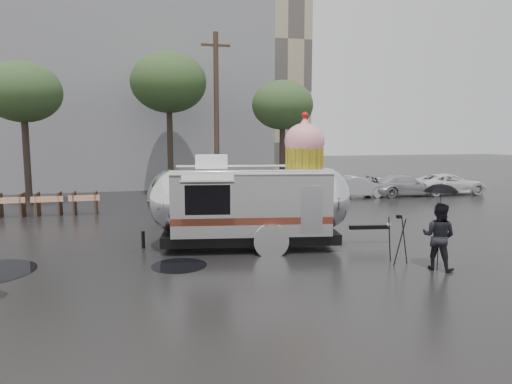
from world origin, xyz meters
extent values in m
plane|color=black|center=(0.00, 0.00, 0.00)|extent=(120.00, 120.00, 0.00)
cylinder|color=black|center=(-0.64, 0.79, 0.01)|extent=(1.49, 1.49, 0.01)
cube|color=slate|center=(-4.00, 24.00, 6.50)|extent=(22.00, 12.00, 13.00)
cylinder|color=#473323|center=(2.50, 14.00, 4.50)|extent=(0.28, 0.28, 9.00)
cube|color=#473323|center=(2.50, 14.00, 8.30)|extent=(1.60, 0.12, 0.12)
cylinder|color=#382D26|center=(-7.00, 13.00, 2.93)|extent=(0.32, 0.32, 5.85)
ellipsoid|color=#2B4322|center=(-7.00, 13.00, 5.52)|extent=(3.64, 3.64, 2.86)
cylinder|color=#382D26|center=(0.00, 15.00, 3.38)|extent=(0.32, 0.32, 6.75)
ellipsoid|color=#2B4322|center=(0.00, 15.00, 6.38)|extent=(4.20, 4.20, 3.30)
cylinder|color=#382D26|center=(6.00, 13.00, 2.70)|extent=(0.32, 0.32, 5.40)
ellipsoid|color=#2B4322|center=(6.00, 13.00, 5.10)|extent=(3.36, 3.36, 2.64)
cube|color=#473323|center=(-7.50, 10.00, 0.50)|extent=(0.08, 0.80, 1.00)
cube|color=#473323|center=(-6.60, 10.00, 0.50)|extent=(0.08, 0.80, 1.00)
cube|color=#E5590C|center=(-7.05, 9.62, 0.75)|extent=(1.30, 0.04, 0.25)
cube|color=#473323|center=(-6.00, 10.00, 0.50)|extent=(0.08, 0.80, 1.00)
cube|color=#473323|center=(-5.10, 10.00, 0.50)|extent=(0.08, 0.80, 1.00)
cube|color=#E5590C|center=(-5.55, 9.62, 0.75)|extent=(1.30, 0.04, 0.25)
cube|color=#473323|center=(-4.50, 10.00, 0.50)|extent=(0.08, 0.80, 1.00)
cube|color=#473323|center=(-3.60, 10.00, 0.50)|extent=(0.08, 0.80, 1.00)
cube|color=#E5590C|center=(-4.05, 9.62, 0.75)|extent=(1.30, 0.04, 0.25)
imported|color=silver|center=(7.00, 12.00, 0.70)|extent=(4.00, 1.80, 1.40)
imported|color=#B2B2B7|center=(10.00, 12.00, 0.70)|extent=(4.00, 1.80, 1.40)
imported|color=#B2B2B7|center=(13.00, 12.00, 0.72)|extent=(4.20, 1.80, 1.44)
imported|color=silver|center=(16.00, 12.00, 0.75)|extent=(4.40, 1.90, 1.50)
cube|color=silver|center=(1.70, 2.48, 1.50)|extent=(5.03, 3.17, 1.92)
ellipsoid|color=silver|center=(4.02, 2.11, 1.50)|extent=(1.97, 2.68, 1.92)
ellipsoid|color=silver|center=(-0.62, 2.85, 1.50)|extent=(1.97, 2.68, 1.92)
cube|color=black|center=(1.70, 2.48, 0.37)|extent=(5.61, 2.96, 0.32)
cylinder|color=black|center=(2.05, 1.31, 0.37)|extent=(0.78, 0.35, 0.75)
cylinder|color=black|center=(2.40, 3.48, 0.37)|extent=(0.78, 0.35, 0.75)
cylinder|color=silver|center=(2.03, 1.16, 0.43)|extent=(1.03, 0.27, 1.03)
cube|color=black|center=(5.50, 1.87, 0.53)|extent=(1.29, 0.33, 0.13)
sphere|color=silver|center=(6.13, 1.77, 0.59)|extent=(0.20, 0.20, 0.17)
cylinder|color=black|center=(-1.57, 3.01, 0.27)|extent=(0.12, 0.12, 0.53)
cube|color=#572417|center=(1.51, 1.27, 1.02)|extent=(4.65, 0.77, 0.21)
cube|color=#572417|center=(1.89, 3.69, 1.02)|extent=(4.65, 0.77, 0.21)
cube|color=black|center=(0.24, 1.46, 1.66)|extent=(1.27, 0.23, 0.85)
cube|color=#ADA5A0|center=(0.20, 1.21, 2.19)|extent=(1.56, 0.76, 0.15)
cube|color=silver|center=(3.19, 0.99, 1.34)|extent=(0.64, 0.13, 1.39)
cube|color=white|center=(0.54, 2.67, 2.67)|extent=(1.06, 0.84, 0.41)
cylinder|color=gold|center=(3.39, 2.21, 2.78)|extent=(1.27, 1.27, 0.64)
ellipsoid|color=pink|center=(3.39, 2.21, 3.29)|extent=(1.42, 1.42, 1.11)
cone|color=pink|center=(3.39, 2.21, 3.85)|extent=(0.61, 0.61, 0.43)
sphere|color=red|center=(3.39, 2.21, 4.08)|extent=(0.24, 0.24, 0.21)
imported|color=black|center=(5.88, -1.15, 0.87)|extent=(0.89, 0.94, 1.74)
imported|color=black|center=(5.88, -1.15, 1.91)|extent=(1.06, 1.06, 0.73)
cylinder|color=black|center=(5.88, -1.15, 0.83)|extent=(0.02, 0.02, 1.65)
cylinder|color=black|center=(5.38, -0.36, 0.64)|extent=(0.08, 0.30, 1.29)
cylinder|color=black|center=(5.01, -0.23, 0.64)|extent=(0.23, 0.21, 1.29)
cylinder|color=black|center=(5.09, -0.62, 0.64)|extent=(0.29, 0.12, 1.29)
cube|color=black|center=(5.16, -0.40, 1.29)|extent=(0.13, 0.11, 0.09)
camera|label=1|loc=(-1.49, -11.23, 3.49)|focal=32.00mm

